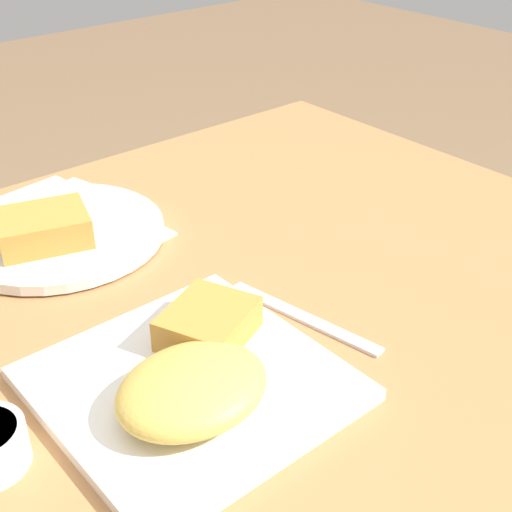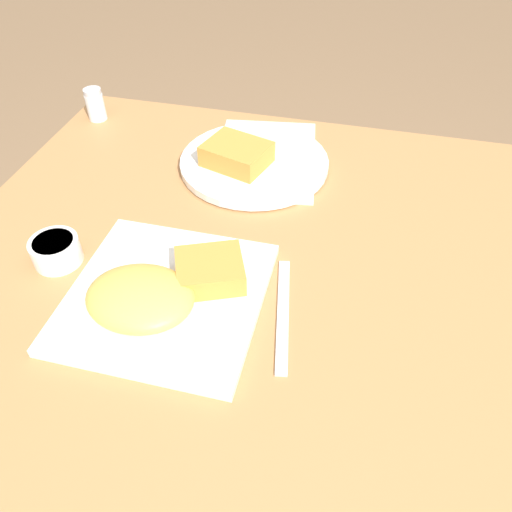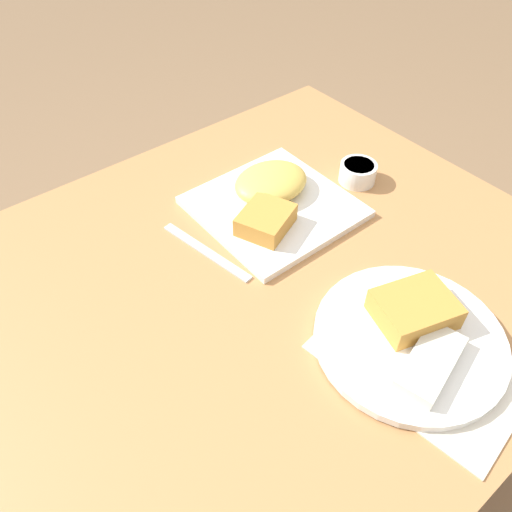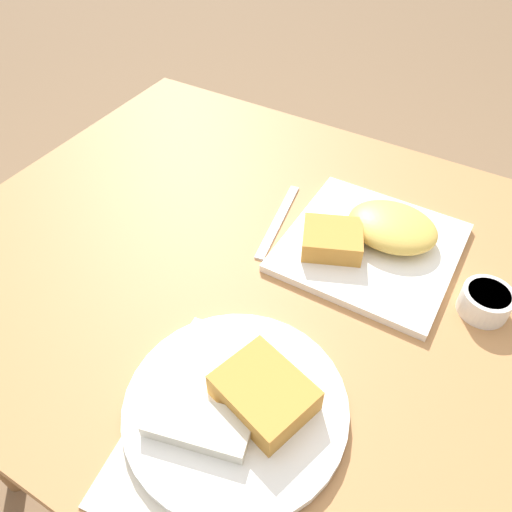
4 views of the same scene
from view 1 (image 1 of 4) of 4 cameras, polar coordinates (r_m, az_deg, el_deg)
dining_table at (r=0.91m, az=-2.01°, el=-6.48°), size 1.08×0.89×0.71m
menu_card at (r=1.03m, az=-15.59°, el=2.31°), size 0.23×0.31×0.00m
plate_square_near at (r=0.70m, az=-5.02°, el=-9.62°), size 0.27×0.27×0.06m
plate_oval_far at (r=0.99m, az=-15.82°, el=2.08°), size 0.28×0.28×0.05m
butter_knife at (r=0.81m, az=3.81°, el=-4.91°), size 0.05×0.20×0.00m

